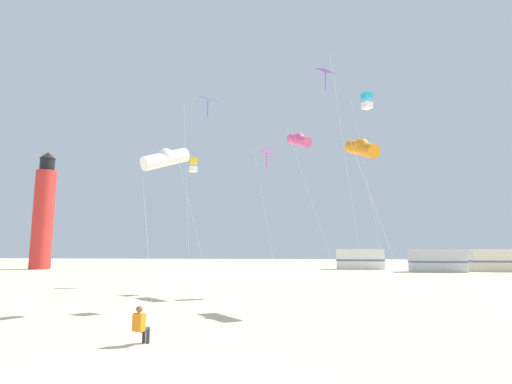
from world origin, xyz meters
The scene contains 13 objects.
kite_flyer_standing centered at (-1.35, 4.28, 0.61)m, with size 0.46×0.56×1.16m.
kite_diamond_violet centered at (5.31, 14.48, 12.53)m, with size 2.52×2.52×13.43m.
kite_tube_orange centered at (6.77, 12.34, 7.96)m, with size 2.75×3.19×8.66m.
kite_box_gold centered at (-5.14, 24.02, 9.78)m, with size 2.38×2.05×10.38m.
kite_diamond_magenta centered at (1.29, 20.12, 9.42)m, with size 1.68×1.48×10.04m.
kite_tube_white centered at (-2.91, 10.55, 7.24)m, with size 2.29×2.37×7.95m.
kite_tube_rainbow centered at (3.65, 18.57, 10.20)m, with size 3.50×3.86×10.91m.
kite_diamond_blue centered at (-2.31, 16.30, 11.86)m, with size 2.34×2.34×12.69m.
kite_box_cyan centered at (8.52, 19.98, 13.30)m, with size 1.91×1.63×13.91m.
lighthouse_distant centered at (-32.57, 45.20, 7.84)m, with size 2.80×2.80×16.80m.
rv_van_white centered at (12.11, 49.57, 1.39)m, with size 6.56×2.70×2.80m.
rv_van_silver centered at (20.52, 43.75, 1.39)m, with size 6.60×2.82×2.80m.
rv_van_cream centered at (28.55, 45.79, 1.39)m, with size 6.54×2.63×2.80m.
Camera 1 is at (3.42, -7.78, 2.90)m, focal length 27.82 mm.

